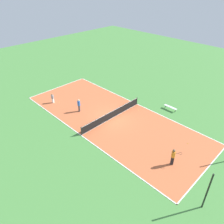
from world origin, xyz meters
TOP-DOWN VIEW (x-y plane):
  - ground_plane at (0.00, 0.00)m, footprint 80.00×80.00m
  - court_surface at (0.00, 0.00)m, footprint 9.85×24.35m
  - tennis_net at (0.00, 0.00)m, footprint 9.65×0.10m
  - bench at (-6.83, 4.02)m, footprint 0.36×1.81m
  - player_near_blue at (1.92, -4.11)m, footprint 0.51×0.51m
  - player_baseline_gray at (3.12, -8.47)m, footprint 0.48×0.48m
  - player_center_orange at (1.49, 9.50)m, footprint 0.86×0.92m
  - tennis_ball_midcourt at (-2.29, 9.10)m, footprint 0.07×0.07m
  - tennis_ball_near_net at (-3.74, 1.17)m, footprint 0.07×0.07m
  - tennis_ball_right_alley at (2.49, -7.91)m, footprint 0.07×0.07m
  - fence_post_back_right at (3.69, 13.59)m, footprint 0.12×0.12m

SIDE VIEW (x-z plane):
  - ground_plane at x=0.00m, z-range 0.00..0.00m
  - court_surface at x=0.00m, z-range 0.00..0.02m
  - tennis_ball_midcourt at x=-2.29m, z-range 0.02..0.09m
  - tennis_ball_near_net at x=-3.74m, z-range 0.02..0.09m
  - tennis_ball_right_alley at x=2.49m, z-range 0.02..0.09m
  - bench at x=-6.83m, z-range 0.17..0.62m
  - tennis_net at x=0.00m, z-range 0.03..1.10m
  - player_baseline_gray at x=3.12m, z-range 0.10..1.48m
  - player_near_blue at x=1.92m, z-range 0.16..1.93m
  - player_center_orange at x=1.49m, z-range 0.17..2.01m
  - fence_post_back_right at x=3.69m, z-range 0.00..3.68m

